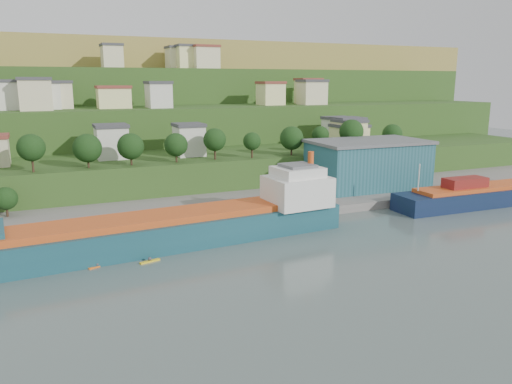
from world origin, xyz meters
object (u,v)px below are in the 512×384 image
cargo_ship_near (180,229)px  warehouse (368,163)px  kayak_orange (97,266)px  cargo_ship_far (497,194)px

cargo_ship_near → warehouse: cargo_ship_near is taller
warehouse → kayak_orange: bearing=-157.3°
kayak_orange → warehouse: bearing=1.3°
cargo_ship_far → kayak_orange: size_ratio=17.78×
kayak_orange → cargo_ship_near: bearing=2.1°
cargo_ship_far → warehouse: warehouse is taller
cargo_ship_near → kayak_orange: size_ratio=23.28×
cargo_ship_far → kayak_orange: 98.49m
cargo_ship_far → kayak_orange: cargo_ship_far is taller
cargo_ship_far → cargo_ship_near: bearing=-178.4°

